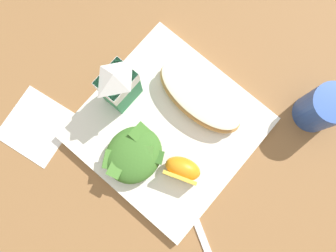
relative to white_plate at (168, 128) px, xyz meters
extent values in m
plane|color=olive|center=(0.00, 0.00, -0.01)|extent=(3.00, 3.00, 0.00)
cube|color=white|center=(0.00, 0.00, 0.00)|extent=(0.28, 0.28, 0.02)
ellipsoid|color=tan|center=(0.07, -0.01, 0.02)|extent=(0.08, 0.17, 0.03)
ellipsoid|color=#B22D19|center=(0.07, -0.01, 0.03)|extent=(0.07, 0.16, 0.01)
ellipsoid|color=beige|center=(0.07, -0.01, 0.04)|extent=(0.08, 0.16, 0.01)
ellipsoid|color=#3D7028|center=(-0.08, 0.01, 0.03)|extent=(0.10, 0.09, 0.04)
cube|color=#4C8433|center=(-0.11, 0.03, 0.04)|extent=(0.04, 0.03, 0.02)
cube|color=#336023|center=(-0.06, -0.02, 0.04)|extent=(0.03, 0.04, 0.01)
cube|color=#4C8433|center=(-0.11, 0.02, 0.04)|extent=(0.04, 0.03, 0.01)
cube|color=#4C8433|center=(-0.06, 0.00, 0.04)|extent=(0.04, 0.04, 0.01)
cube|color=#3D7028|center=(-0.04, 0.03, 0.04)|extent=(0.03, 0.02, 0.02)
cube|color=#2D8451|center=(-0.01, 0.10, 0.05)|extent=(0.06, 0.04, 0.09)
cube|color=white|center=(-0.01, 0.10, 0.08)|extent=(0.06, 0.05, 0.03)
pyramid|color=white|center=(-0.01, 0.10, 0.11)|extent=(0.06, 0.04, 0.02)
ellipsoid|color=orange|center=(-0.04, -0.07, 0.03)|extent=(0.05, 0.07, 0.04)
cube|color=gold|center=(-0.05, -0.07, 0.03)|extent=(0.03, 0.06, 0.03)
cube|color=white|center=(-0.15, 0.18, -0.01)|extent=(0.13, 0.13, 0.00)
cube|color=silver|center=(-0.08, -0.12, -0.01)|extent=(0.04, 0.04, 0.01)
cylinder|color=#284CA3|center=(0.19, -0.18, 0.04)|extent=(0.07, 0.07, 0.09)
camera|label=1|loc=(-0.07, -0.06, 0.57)|focal=35.07mm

